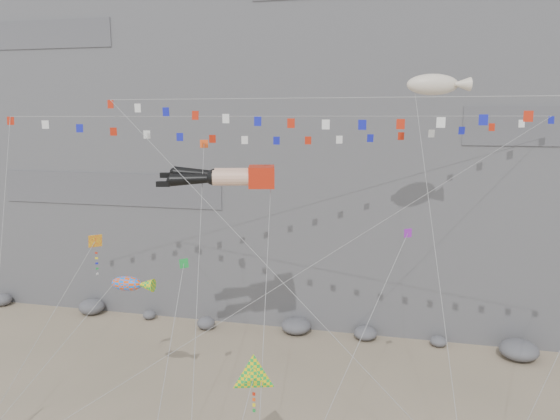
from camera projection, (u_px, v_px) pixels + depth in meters
name	position (u px, v px, depth m)	size (l,w,h in m)	color
cliff	(326.00, 55.00, 57.70)	(80.00, 28.00, 50.00)	slate
talus_boulders	(296.00, 326.00, 47.67)	(60.00, 3.00, 1.20)	slate
legs_kite	(229.00, 177.00, 34.82)	(10.26, 16.49, 21.56)	red
flag_banner_upper	(292.00, 117.00, 37.81)	(35.89, 21.42, 27.82)	red
flag_banner_lower	(345.00, 98.00, 30.14)	(31.04, 7.09, 22.40)	red
harlequin_kite	(95.00, 242.00, 33.21)	(6.22, 6.21, 13.51)	red
fish_windsock	(126.00, 284.00, 33.50)	(8.34, 7.48, 12.84)	#F64C0C
delta_kite	(254.00, 378.00, 27.19)	(2.43, 5.96, 8.22)	yellow
blimp_windsock	(433.00, 85.00, 34.73)	(4.50, 14.01, 24.44)	beige
small_kite_a	(204.00, 149.00, 35.78)	(4.48, 13.99, 21.93)	#FF5015
small_kite_b	(406.00, 237.00, 31.77)	(6.18, 12.17, 17.54)	purple
small_kite_c	(183.00, 266.00, 31.62)	(2.14, 10.21, 14.13)	green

